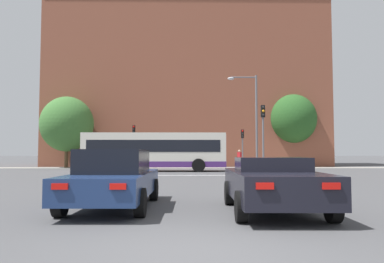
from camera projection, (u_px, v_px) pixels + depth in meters
ground_plane at (195, 252)px, 5.29m from camera, size 400.00×400.00×0.00m
stop_line_strip at (189, 175)px, 23.58m from camera, size 7.45×0.30×0.01m
far_pavement at (188, 168)px, 36.04m from camera, size 68.28×2.50×0.01m
brick_civic_building at (188, 77)px, 44.93m from camera, size 31.42×11.66×27.78m
car_saloon_left at (114, 178)px, 9.59m from camera, size 2.01×4.80×1.49m
car_roadster_right at (273, 183)px, 8.84m from camera, size 2.13×4.32×1.29m
bus_crossing_lead at (155, 151)px, 28.96m from camera, size 10.85×2.69×2.94m
traffic_light_near_right at (263, 128)px, 24.54m from camera, size 0.26×0.31×4.56m
traffic_light_far_right at (243, 142)px, 35.62m from camera, size 0.26×0.31×3.66m
traffic_light_far_left at (134, 139)px, 35.85m from camera, size 0.26×0.31×4.08m
street_lamp_junction at (251, 112)px, 28.16m from camera, size 2.25×0.36×7.30m
pedestrian_waiting at (239, 157)px, 36.54m from camera, size 0.43×0.45×1.74m
tree_by_building at (293, 119)px, 39.56m from camera, size 4.95×4.95×7.64m
tree_kerbside at (67, 124)px, 36.73m from camera, size 5.15×5.15×6.97m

